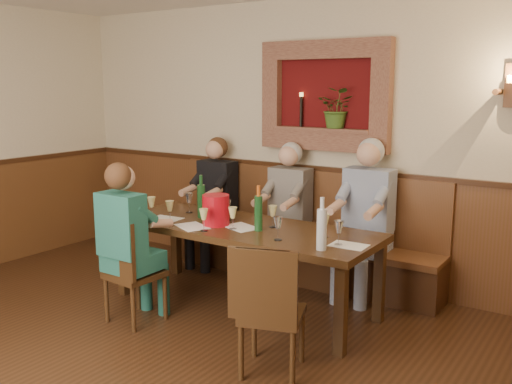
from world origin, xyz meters
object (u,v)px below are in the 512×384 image
person_bench_mid (285,224)px  person_bench_right (364,233)px  chair_near_left (134,291)px  water_bottle (322,228)px  spittoon_bucket (216,210)px  bench (296,247)px  wine_bottle_green_b (201,200)px  dining_table (243,234)px  person_chair_front (131,258)px  chair_near_right (272,336)px  person_bench_left (213,213)px  wine_bottle_green_a (258,212)px

person_bench_mid → person_bench_right: (0.84, -0.00, 0.04)m
chair_near_left → water_bottle: bearing=22.4°
spittoon_bucket → chair_near_left: bearing=-119.9°
spittoon_bucket → person_bench_right: bearing=44.1°
bench → chair_near_left: bench is taller
person_bench_mid → wine_bottle_green_b: person_bench_mid is taller
dining_table → person_bench_right: 1.14m
person_chair_front → water_bottle: (1.49, 0.50, 0.35)m
person_bench_right → dining_table: bearing=-132.7°
dining_table → chair_near_left: 1.05m
chair_near_right → wine_bottle_green_b: size_ratio=2.33×
dining_table → chair_near_right: chair_near_right is taller
person_bench_left → person_chair_front: person_bench_left is taller
person_bench_mid → spittoon_bucket: (-0.14, -0.95, 0.31)m
dining_table → spittoon_bucket: (-0.21, -0.11, 0.21)m
bench → person_chair_front: 1.83m
water_bottle → bench: bearing=126.5°
person_bench_left → person_bench_mid: size_ratio=1.00×
chair_near_left → water_bottle: water_bottle is taller
spittoon_bucket → bench: bearing=78.7°
person_bench_left → chair_near_right: bearing=-42.8°
bench → chair_near_left: 1.80m
chair_near_left → person_chair_front: size_ratio=0.66×
person_bench_mid → spittoon_bucket: person_bench_mid is taller
dining_table → chair_near_right: size_ratio=2.60×
chair_near_left → person_chair_front: person_chair_front is taller
person_bench_right → person_chair_front: bearing=-129.9°
person_bench_mid → wine_bottle_green_a: (0.28, -0.91, 0.33)m
person_bench_mid → wine_bottle_green_b: bearing=-117.8°
person_chair_front → wine_bottle_green_a: size_ratio=3.52×
person_chair_front → spittoon_bucket: person_chair_front is taller
dining_table → water_bottle: (0.91, -0.28, 0.24)m
water_bottle → person_chair_front: bearing=-161.5°
person_bench_left → spittoon_bucket: person_bench_left is taller
dining_table → person_bench_mid: person_bench_mid is taller
person_bench_mid → person_chair_front: (-0.51, -1.62, -0.02)m
person_chair_front → person_bench_mid: bearing=72.5°
person_bench_left → spittoon_bucket: 1.27m
bench → wine_bottle_green_b: (-0.50, -0.91, 0.59)m
dining_table → chair_near_left: chair_near_left is taller
chair_near_left → wine_bottle_green_a: wine_bottle_green_a is taller
person_bench_left → bench: bearing=6.0°
person_bench_left → person_chair_front: 1.67m
chair_near_left → water_bottle: (1.49, 0.48, 0.65)m
person_bench_left → wine_bottle_green_b: size_ratio=3.53×
wine_bottle_green_a → wine_bottle_green_b: wine_bottle_green_b is taller
chair_near_right → wine_bottle_green_a: size_ratio=2.40×
chair_near_left → person_bench_right: person_bench_right is taller
chair_near_left → wine_bottle_green_b: 1.03m
chair_near_right → person_bench_left: (-1.83, 1.69, 0.31)m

